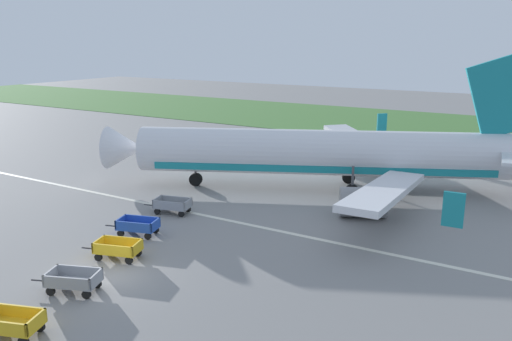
% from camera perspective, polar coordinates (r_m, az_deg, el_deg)
% --- Properties ---
extents(ground_plane, '(220.00, 220.00, 0.00)m').
position_cam_1_polar(ground_plane, '(28.76, -15.92, -11.32)').
color(ground_plane, gray).
extents(grass_strip, '(220.00, 28.00, 0.06)m').
position_cam_1_polar(grass_strip, '(79.73, 16.40, 4.95)').
color(grass_strip, '#477A38').
rests_on(grass_strip, ground).
extents(apron_stripe, '(120.00, 0.36, 0.01)m').
position_cam_1_polar(apron_stripe, '(36.19, -3.67, -5.37)').
color(apron_stripe, silver).
rests_on(apron_stripe, ground).
extents(airplane, '(35.59, 29.21, 11.34)m').
position_cam_1_polar(airplane, '(42.76, 8.51, 1.82)').
color(airplane, silver).
rests_on(airplane, ground).
extents(baggage_cart_nearest, '(3.60, 2.15, 1.07)m').
position_cam_1_polar(baggage_cart_nearest, '(24.84, -25.40, -14.95)').
color(baggage_cart_nearest, gold).
rests_on(baggage_cart_nearest, ground).
extents(baggage_cart_second_in_row, '(3.58, 2.21, 1.07)m').
position_cam_1_polar(baggage_cart_second_in_row, '(27.61, -19.46, -11.34)').
color(baggage_cart_second_in_row, gray).
rests_on(baggage_cart_second_in_row, ground).
extents(baggage_cart_third_in_row, '(3.61, 2.08, 1.07)m').
position_cam_1_polar(baggage_cart_third_in_row, '(30.75, -14.97, -8.31)').
color(baggage_cart_third_in_row, gold).
rests_on(baggage_cart_third_in_row, ground).
extents(baggage_cart_fourth_in_row, '(3.61, 2.06, 1.07)m').
position_cam_1_polar(baggage_cart_fourth_in_row, '(33.99, -12.88, -5.97)').
color(baggage_cart_fourth_in_row, '#234CB2').
rests_on(baggage_cart_fourth_in_row, ground).
extents(baggage_cart_far_end, '(3.62, 1.95, 1.07)m').
position_cam_1_polar(baggage_cart_far_end, '(37.64, -9.20, -3.79)').
color(baggage_cart_far_end, gray).
rests_on(baggage_cart_far_end, ground).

